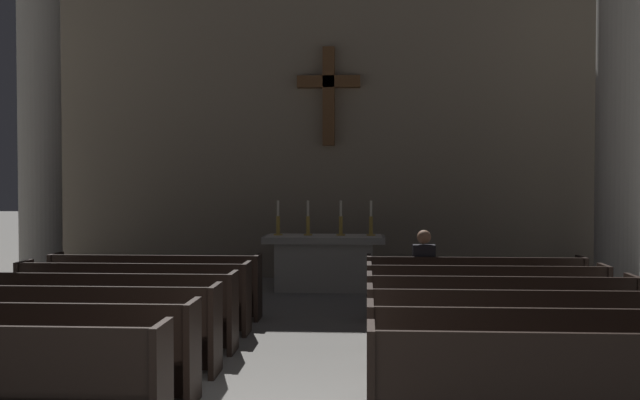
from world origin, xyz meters
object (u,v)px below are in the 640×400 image
object	(u,v)px
altar	(324,261)
lone_worshipper	(423,273)
pew_left_row_6	(156,286)
candlestick_outer_left	(278,224)
pew_left_row_2	(30,351)
pew_right_row_1	(573,391)
pew_right_row_6	(475,289)
pew_left_row_3	(74,328)
pew_left_row_5	(134,297)
pew_right_row_2	(541,358)
pew_right_row_3	(518,334)
candlestick_outer_right	(371,225)
column_left_second	(40,120)
candlestick_inner_right	(341,224)
column_right_second	(618,117)
pew_left_row_4	(107,311)
pew_right_row_4	(500,315)
pew_right_row_5	(486,301)
candlestick_inner_left	(308,224)

from	to	relation	value
altar	lone_worshipper	size ratio (longest dim) A/B	1.67
pew_left_row_6	candlestick_outer_left	world-z (taller)	candlestick_outer_left
pew_left_row_2	pew_right_row_1	bearing A→B (deg)	-12.84
pew_right_row_6	lone_worshipper	size ratio (longest dim) A/B	2.33
pew_left_row_3	pew_left_row_5	xyz separation A→B (m)	(0.00, 2.11, 0.00)
pew_left_row_6	pew_right_row_2	distance (m)	6.26
pew_right_row_3	candlestick_outer_right	xyz separation A→B (m)	(-1.46, 6.12, 0.73)
pew_right_row_2	column_left_second	distance (m)	10.14
pew_left_row_5	candlestick_inner_right	bearing A→B (deg)	56.90
column_left_second	candlestick_outer_right	size ratio (longest dim) A/B	9.95
pew_left_row_3	pew_right_row_6	world-z (taller)	same
column_left_second	column_right_second	world-z (taller)	same
pew_right_row_6	pew_left_row_3	bearing A→B (deg)	-145.63
pew_left_row_2	pew_left_row_4	world-z (taller)	same
altar	candlestick_outer_right	world-z (taller)	candlestick_outer_right
candlestick_outer_left	column_left_second	bearing A→B (deg)	-170.95
candlestick_outer_left	pew_right_row_4	bearing A→B (deg)	-58.01
candlestick_outer_left	lone_worshipper	world-z (taller)	candlestick_outer_left
pew_left_row_2	candlestick_outer_right	xyz separation A→B (m)	(3.16, 7.17, 0.73)
pew_right_row_2	pew_right_row_5	world-z (taller)	same
pew_right_row_6	lone_worshipper	world-z (taller)	lone_worshipper
pew_left_row_3	pew_left_row_5	world-z (taller)	same
candlestick_inner_left	column_right_second	bearing A→B (deg)	-7.12
pew_right_row_6	pew_right_row_5	bearing A→B (deg)	-90.00
lone_worshipper	candlestick_inner_right	bearing A→B (deg)	113.84
pew_left_row_2	pew_right_row_6	world-z (taller)	same
lone_worshipper	pew_right_row_5	bearing A→B (deg)	-56.47
pew_right_row_2	candlestick_inner_left	distance (m)	7.67
altar	pew_right_row_2	bearing A→B (deg)	-72.13
pew_right_row_1	candlestick_inner_right	distance (m)	8.50
altar	candlestick_outer_left	world-z (taller)	candlestick_outer_left
pew_right_row_1	column_left_second	size ratio (longest dim) A/B	0.48
pew_left_row_2	pew_right_row_5	size ratio (longest dim) A/B	1.00
pew_left_row_6	pew_right_row_6	bearing A→B (deg)	0.00
pew_right_row_6	pew_right_row_4	bearing A→B (deg)	-90.00
pew_left_row_5	pew_right_row_2	bearing A→B (deg)	-34.37
candlestick_outer_left	candlestick_inner_left	size ratio (longest dim) A/B	1.00
pew_left_row_2	pew_right_row_6	bearing A→B (deg)	42.37
pew_left_row_5	candlestick_outer_left	distance (m)	4.33
pew_left_row_5	column_right_second	distance (m)	8.47
pew_left_row_3	pew_right_row_2	xyz separation A→B (m)	(4.62, -1.05, 0.00)
pew_left_row_6	lone_worshipper	distance (m)	3.91
altar	pew_right_row_5	bearing A→B (deg)	-60.02
pew_right_row_3	candlestick_inner_left	size ratio (longest dim) A/B	4.82
pew_left_row_2	candlestick_inner_right	world-z (taller)	candlestick_inner_right
pew_left_row_5	candlestick_outer_right	bearing A→B (deg)	51.72
pew_right_row_5	column_left_second	xyz separation A→B (m)	(-7.33, 3.34, 2.61)
column_left_second	candlestick_outer_left	distance (m)	4.62
pew_left_row_2	pew_left_row_3	bearing A→B (deg)	90.00
column_right_second	candlestick_inner_left	bearing A→B (deg)	172.88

